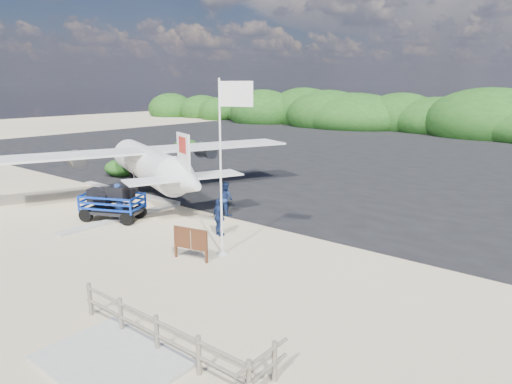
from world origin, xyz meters
TOP-DOWN VIEW (x-y plane):
  - ground at (0.00, 0.00)m, footprint 160.00×160.00m
  - asphalt_apron at (0.00, 30.00)m, footprint 90.00×50.00m
  - lagoon at (-9.00, 1.50)m, footprint 9.00×7.00m
  - walkway_pad at (5.50, -6.00)m, footprint 3.50×2.50m
  - vegetation_band at (0.00, 55.00)m, footprint 124.00×8.00m
  - fence at (6.00, -5.00)m, footprint 6.40×2.00m
  - baggage_cart at (-4.81, 1.09)m, footprint 3.61×2.93m
  - flagpole at (2.63, 1.03)m, footprint 1.46×0.90m
  - signboard at (2.13, -0.19)m, footprint 1.59×0.49m
  - crew_a at (-4.23, 1.08)m, footprint 0.80×0.61m
  - crew_b at (-1.05, 5.25)m, footprint 0.95×0.80m
  - crew_c at (0.96, 2.63)m, footprint 1.07×0.74m

SIDE VIEW (x-z plane):
  - ground at x=0.00m, z-range 0.00..0.00m
  - asphalt_apron at x=0.00m, z-range -0.02..0.02m
  - lagoon at x=-9.00m, z-range -0.20..0.20m
  - walkway_pad at x=5.50m, z-range -0.05..0.05m
  - vegetation_band at x=0.00m, z-range -2.20..2.20m
  - fence at x=6.00m, z-range -0.55..0.55m
  - baggage_cart at x=-4.81m, z-range -0.79..0.79m
  - flagpole at x=2.63m, z-range -3.41..3.41m
  - signboard at x=2.13m, z-range -0.66..0.66m
  - crew_c at x=0.96m, z-range 0.00..1.69m
  - crew_b at x=-1.05m, z-range 0.00..1.75m
  - crew_a at x=-4.23m, z-range 0.00..1.95m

